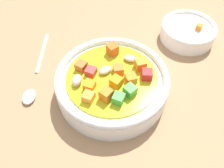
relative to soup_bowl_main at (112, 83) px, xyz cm
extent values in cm
cube|color=#9E754F|center=(0.00, -0.01, -3.70)|extent=(140.00, 140.00, 2.00)
cylinder|color=white|center=(0.00, -0.01, -0.73)|extent=(20.47, 20.47, 3.94)
torus|color=white|center=(0.00, -0.01, 1.62)|extent=(20.50, 20.50, 1.25)
cylinder|color=gold|center=(0.00, -0.01, 1.45)|extent=(16.46, 16.46, 0.40)
cube|color=orange|center=(-1.03, 1.46, 2.45)|extent=(2.37, 2.37, 1.61)
ellipsoid|color=beige|center=(-2.45, -4.73, 2.15)|extent=(2.63, 1.82, 1.00)
cube|color=orange|center=(3.22, 3.08, 2.30)|extent=(2.02, 2.02, 1.30)
cube|color=orange|center=(-3.35, 0.17, 2.28)|extent=(2.43, 2.43, 1.27)
cube|color=red|center=(-5.99, -1.22, 2.49)|extent=(2.05, 2.05, 1.70)
ellipsoid|color=beige|center=(1.42, -0.91, 2.18)|extent=(2.83, 2.94, 1.07)
cube|color=green|center=(-3.67, 2.84, 2.50)|extent=(2.48, 2.48, 1.71)
cube|color=orange|center=(0.02, 4.55, 2.65)|extent=(2.39, 2.39, 2.01)
cube|color=orange|center=(-0.86, -1.38, 2.39)|extent=(2.29, 2.29, 1.48)
cube|color=#BD3734|center=(3.84, 0.35, 2.27)|extent=(2.04, 2.04, 1.26)
cube|color=orange|center=(2.75, 5.41, 2.35)|extent=(2.06, 2.06, 1.40)
cube|color=green|center=(-2.12, 4.75, 2.43)|extent=(2.09, 2.09, 1.56)
ellipsoid|color=beige|center=(5.61, 2.53, 2.37)|extent=(1.81, 2.62, 1.44)
cube|color=orange|center=(-4.52, -3.25, 2.56)|extent=(2.41, 2.41, 1.82)
cube|color=orange|center=(1.20, -5.84, 2.66)|extent=(2.51, 2.51, 2.02)
cube|color=#D66025|center=(5.85, -0.79, 2.39)|extent=(2.24, 2.24, 1.49)
cylinder|color=silver|center=(17.15, -6.93, -2.35)|extent=(2.98, 11.54, 0.70)
ellipsoid|color=silver|center=(14.78, 4.83, -2.19)|extent=(3.05, 3.93, 1.03)
cylinder|color=white|center=(-13.39, -18.65, -1.18)|extent=(12.03, 12.03, 3.03)
torus|color=white|center=(-13.39, -18.65, 0.57)|extent=(12.15, 12.15, 0.96)
cube|color=orange|center=(-15.40, -18.44, 0.93)|extent=(1.56, 1.56, 1.20)
camera|label=1|loc=(-5.73, 26.21, 34.20)|focal=38.19mm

